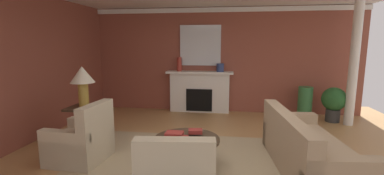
# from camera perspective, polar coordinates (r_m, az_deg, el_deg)

# --- Properties ---
(ground_plane) EXTENTS (8.80, 8.80, 0.00)m
(ground_plane) POSITION_cam_1_polar(r_m,az_deg,el_deg) (4.39, 3.57, -15.61)
(ground_plane) COLOR tan
(wall_fireplace) EXTENTS (7.37, 0.12, 2.81)m
(wall_fireplace) POSITION_cam_1_polar(r_m,az_deg,el_deg) (7.34, 5.81, 5.82)
(wall_fireplace) COLOR brown
(wall_fireplace) RESTS_ON ground_plane
(wall_window) EXTENTS (0.12, 7.17, 2.81)m
(wall_window) POSITION_cam_1_polar(r_m,az_deg,el_deg) (5.70, -33.05, 3.33)
(wall_window) COLOR brown
(wall_window) RESTS_ON ground_plane
(crown_moulding) EXTENTS (7.37, 0.08, 0.12)m
(crown_moulding) POSITION_cam_1_polar(r_m,az_deg,el_deg) (7.29, 5.96, 16.22)
(crown_moulding) COLOR white
(area_rug) EXTENTS (3.58, 2.79, 0.01)m
(area_rug) POSITION_cam_1_polar(r_m,az_deg,el_deg) (4.25, -1.15, -16.43)
(area_rug) COLOR tan
(area_rug) RESTS_ON ground_plane
(fireplace) EXTENTS (1.80, 0.35, 1.12)m
(fireplace) POSITION_cam_1_polar(r_m,az_deg,el_deg) (7.27, 1.64, -1.11)
(fireplace) COLOR white
(fireplace) RESTS_ON ground_plane
(mantel_mirror) EXTENTS (1.10, 0.04, 1.08)m
(mantel_mirror) POSITION_cam_1_polar(r_m,az_deg,el_deg) (7.27, 1.80, 8.99)
(mantel_mirror) COLOR silver
(sofa) EXTENTS (1.09, 2.18, 0.85)m
(sofa) POSITION_cam_1_polar(r_m,az_deg,el_deg) (4.34, 23.25, -12.43)
(sofa) COLOR tan
(sofa) RESTS_ON ground_plane
(armchair_near_window) EXTENTS (0.86, 0.86, 0.95)m
(armchair_near_window) POSITION_cam_1_polar(r_m,az_deg,el_deg) (4.66, -22.54, -10.77)
(armchair_near_window) COLOR #C1B293
(armchair_near_window) RESTS_ON ground_plane
(coffee_table) EXTENTS (1.00, 1.00, 0.45)m
(coffee_table) POSITION_cam_1_polar(r_m,az_deg,el_deg) (4.11, -1.17, -12.30)
(coffee_table) COLOR #3D2D1E
(coffee_table) RESTS_ON ground_plane
(side_table) EXTENTS (0.56, 0.56, 0.70)m
(side_table) POSITION_cam_1_polar(r_m,az_deg,el_deg) (5.41, -21.85, -6.91)
(side_table) COLOR #3D2D1E
(side_table) RESTS_ON ground_plane
(table_lamp) EXTENTS (0.44, 0.44, 0.75)m
(table_lamp) POSITION_cam_1_polar(r_m,az_deg,el_deg) (5.25, -22.40, 1.78)
(table_lamp) COLOR #B28E38
(table_lamp) RESTS_ON side_table
(vase_mantel_left) EXTENTS (0.13, 0.13, 0.37)m
(vase_mantel_left) POSITION_cam_1_polar(r_m,az_deg,el_deg) (7.21, -2.74, 4.99)
(vase_mantel_left) COLOR #9E3328
(vase_mantel_left) RESTS_ON fireplace
(vase_tall_corner) EXTENTS (0.34, 0.34, 0.80)m
(vase_tall_corner) POSITION_cam_1_polar(r_m,az_deg,el_deg) (7.20, 23.01, -3.02)
(vase_tall_corner) COLOR #33703D
(vase_tall_corner) RESTS_ON ground_plane
(vase_mantel_right) EXTENTS (0.20, 0.20, 0.22)m
(vase_mantel_right) POSITION_cam_1_polar(r_m,az_deg,el_deg) (7.09, 6.06, 4.25)
(vase_mantel_right) COLOR navy
(vase_mantel_right) RESTS_ON fireplace
(book_red_cover) EXTENTS (0.22, 0.22, 0.03)m
(book_red_cover) POSITION_cam_1_polar(r_m,az_deg,el_deg) (4.06, -2.41, -10.63)
(book_red_cover) COLOR maroon
(book_red_cover) RESTS_ON coffee_table
(book_art_folio) EXTENTS (0.23, 0.18, 0.06)m
(book_art_folio) POSITION_cam_1_polar(r_m,az_deg,el_deg) (4.19, 0.72, -9.34)
(book_art_folio) COLOR maroon
(book_art_folio) RESTS_ON coffee_table
(book_small_novel) EXTENTS (0.26, 0.20, 0.04)m
(book_small_novel) POSITION_cam_1_polar(r_m,az_deg,el_deg) (3.95, -3.80, -9.79)
(book_small_novel) COLOR maroon
(book_small_novel) RESTS_ON coffee_table
(potted_plant) EXTENTS (0.56, 0.56, 0.83)m
(potted_plant) POSITION_cam_1_polar(r_m,az_deg,el_deg) (7.19, 28.07, -2.67)
(potted_plant) COLOR #333333
(potted_plant) RESTS_ON ground_plane
(column_white) EXTENTS (0.20, 0.20, 2.81)m
(column_white) POSITION_cam_1_polar(r_m,az_deg,el_deg) (6.97, 31.34, 4.31)
(column_white) COLOR white
(column_white) RESTS_ON ground_plane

